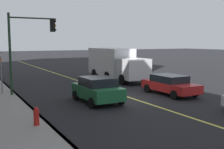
# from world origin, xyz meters

# --- Properties ---
(ground) EXTENTS (200.00, 200.00, 0.00)m
(ground) POSITION_xyz_m (0.00, 0.00, 0.00)
(ground) COLOR black
(curb_edge) EXTENTS (80.00, 0.16, 0.15)m
(curb_edge) POSITION_xyz_m (0.00, 6.53, 0.07)
(curb_edge) COLOR slate
(curb_edge) RESTS_ON ground
(lane_stripe_center) EXTENTS (80.00, 0.16, 0.01)m
(lane_stripe_center) POSITION_xyz_m (0.00, 0.00, 0.01)
(lane_stripe_center) COLOR #D8CC4C
(lane_stripe_center) RESTS_ON ground
(car_green) EXTENTS (3.85, 2.09, 1.56)m
(car_green) POSITION_xyz_m (-0.26, 2.48, 0.81)
(car_green) COLOR #1E6038
(car_green) RESTS_ON ground
(car_red) EXTENTS (4.44, 2.01, 1.37)m
(car_red) POSITION_xyz_m (-0.40, -3.11, 0.73)
(car_red) COLOR red
(car_red) RESTS_ON ground
(truck_white) EXTENTS (8.17, 2.51, 3.05)m
(truck_white) POSITION_xyz_m (8.18, -3.49, 1.63)
(truck_white) COLOR silver
(truck_white) RESTS_ON ground
(traffic_light_mast) EXTENTS (0.28, 3.27, 5.59)m
(traffic_light_mast) POSITION_xyz_m (3.97, 5.64, 3.80)
(traffic_light_mast) COLOR #1E3823
(traffic_light_mast) RESTS_ON ground
(street_sign_post) EXTENTS (0.60, 0.08, 3.02)m
(street_sign_post) POSITION_xyz_m (4.79, 7.35, 1.77)
(street_sign_post) COLOR slate
(street_sign_post) RESTS_ON ground
(fire_hydrant) EXTENTS (0.24, 0.24, 0.94)m
(fire_hydrant) POSITION_xyz_m (-3.75, 7.05, 0.47)
(fire_hydrant) COLOR red
(fire_hydrant) RESTS_ON ground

